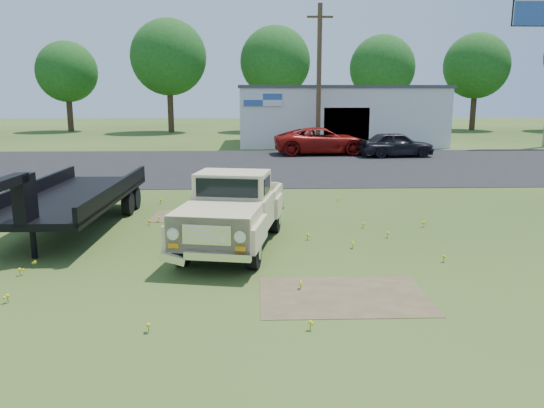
{
  "coord_description": "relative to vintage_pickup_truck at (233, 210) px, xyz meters",
  "views": [
    {
      "loc": [
        -0.09,
        -11.91,
        3.54
      ],
      "look_at": [
        0.35,
        1.0,
        0.87
      ],
      "focal_mm": 35.0,
      "sensor_mm": 36.0,
      "label": 1
    }
  ],
  "objects": [
    {
      "name": "flatbed_trailer",
      "position": [
        -4.33,
        1.98,
        0.08
      ],
      "size": [
        2.48,
        7.2,
        1.96
      ],
      "primitive_type": null,
      "rotation": [
        0.0,
        0.0,
        -0.01
      ],
      "color": "black",
      "rests_on": "ground"
    },
    {
      "name": "treeline_f",
      "position": [
        22.59,
        41.27,
        5.4
      ],
      "size": [
        6.4,
        6.4,
        9.52
      ],
      "color": "#3C291B",
      "rests_on": "ground"
    },
    {
      "name": "treeline_c",
      "position": [
        -7.41,
        39.27,
        6.03
      ],
      "size": [
        7.04,
        7.04,
        10.47
      ],
      "color": "#3C291B",
      "rests_on": "ground"
    },
    {
      "name": "dirt_patch_a",
      "position": [
        2.09,
        -3.23,
        -0.9
      ],
      "size": [
        3.0,
        2.0,
        0.01
      ],
      "primitive_type": "cube",
      "color": "brown",
      "rests_on": "ground"
    },
    {
      "name": "dark_sedan",
      "position": [
        8.69,
        18.14,
        -0.18
      ],
      "size": [
        4.36,
        2.08,
        1.44
      ],
      "primitive_type": "imported",
      "rotation": [
        0.0,
        0.0,
        1.66
      ],
      "color": "black",
      "rests_on": "ground"
    },
    {
      "name": "vintage_pickup_truck",
      "position": [
        0.0,
        0.0,
        0.0
      ],
      "size": [
        2.81,
        5.24,
        1.8
      ],
      "primitive_type": null,
      "rotation": [
        0.0,
        0.0,
        -0.18
      ],
      "color": "beige",
      "rests_on": "ground"
    },
    {
      "name": "treeline_e",
      "position": [
        12.59,
        38.77,
        5.08
      ],
      "size": [
        6.08,
        6.08,
        9.04
      ],
      "color": "#3C291B",
      "rests_on": "ground"
    },
    {
      "name": "ground",
      "position": [
        0.59,
        -0.23,
        -0.9
      ],
      "size": [
        140.0,
        140.0,
        0.0
      ],
      "primitive_type": "plane",
      "color": "#2A4616",
      "rests_on": "ground"
    },
    {
      "name": "red_pickup",
      "position": [
        4.59,
        19.62,
        -0.11
      ],
      "size": [
        5.86,
        2.96,
        1.59
      ],
      "primitive_type": "imported",
      "rotation": [
        0.0,
        0.0,
        1.63
      ],
      "color": "maroon",
      "rests_on": "ground"
    },
    {
      "name": "commercial_building",
      "position": [
        6.59,
        26.76,
        1.2
      ],
      "size": [
        14.2,
        8.2,
        4.15
      ],
      "color": "silver",
      "rests_on": "ground"
    },
    {
      "name": "treeline_d",
      "position": [
        2.59,
        40.27,
        5.72
      ],
      "size": [
        6.72,
        6.72,
        10.0
      ],
      "color": "#3C291B",
      "rests_on": "ground"
    },
    {
      "name": "dirt_patch_b",
      "position": [
        -1.41,
        3.27,
        -0.9
      ],
      "size": [
        2.2,
        1.6,
        0.01
      ],
      "primitive_type": "cube",
      "color": "brown",
      "rests_on": "ground"
    },
    {
      "name": "asphalt_lot",
      "position": [
        0.59,
        14.77,
        -0.9
      ],
      "size": [
        90.0,
        14.0,
        0.02
      ],
      "primitive_type": "cube",
      "color": "black",
      "rests_on": "ground"
    },
    {
      "name": "utility_pole_mid",
      "position": [
        4.59,
        21.77,
        3.7
      ],
      "size": [
        1.6,
        0.3,
        9.0
      ],
      "color": "#44301F",
      "rests_on": "ground"
    },
    {
      "name": "treeline_b",
      "position": [
        -17.41,
        40.77,
        4.76
      ],
      "size": [
        5.76,
        5.76,
        8.57
      ],
      "color": "#3C291B",
      "rests_on": "ground"
    }
  ]
}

